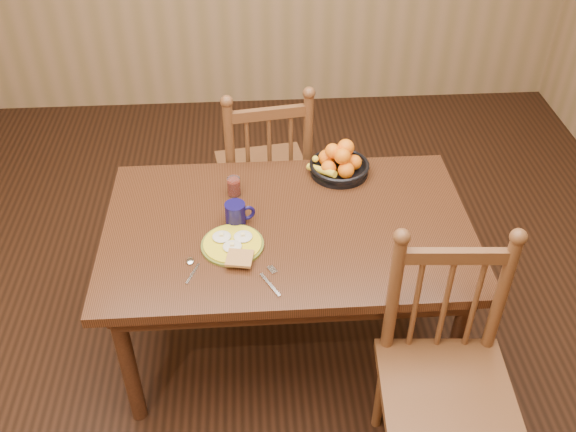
{
  "coord_description": "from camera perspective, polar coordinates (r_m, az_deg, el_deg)",
  "views": [
    {
      "loc": [
        -0.14,
        -2.14,
        2.53
      ],
      "look_at": [
        0.0,
        0.0,
        0.8
      ],
      "focal_mm": 40.0,
      "sensor_mm": 36.0,
      "label": 1
    }
  ],
  "objects": [
    {
      "name": "room",
      "position": [
        2.45,
        -0.0,
        10.06
      ],
      "size": [
        4.52,
        5.02,
        2.72
      ],
      "color": "black",
      "rests_on": "ground"
    },
    {
      "name": "chair_near",
      "position": [
        2.58,
        13.75,
        -13.7
      ],
      "size": [
        0.52,
        0.5,
        1.09
      ],
      "rotation": [
        0.0,
        0.0,
        -0.06
      ],
      "color": "#542F19",
      "rests_on": "ground"
    },
    {
      "name": "breakfast_plate",
      "position": [
        2.68,
        -4.92,
        -2.54
      ],
      "size": [
        0.26,
        0.3,
        0.04
      ],
      "color": "#59601E",
      "rests_on": "dining_table"
    },
    {
      "name": "dining_table",
      "position": [
        2.85,
        -0.0,
        -2.12
      ],
      "size": [
        1.6,
        1.0,
        0.75
      ],
      "color": "black",
      "rests_on": "ground"
    },
    {
      "name": "fork",
      "position": [
        2.54,
        -1.54,
        -5.67
      ],
      "size": [
        0.08,
        0.18,
        0.0
      ],
      "rotation": [
        0.0,
        0.0,
        0.5
      ],
      "color": "silver",
      "rests_on": "dining_table"
    },
    {
      "name": "spoon",
      "position": [
        2.62,
        -8.62,
        -4.33
      ],
      "size": [
        0.06,
        0.16,
        0.01
      ],
      "rotation": [
        0.0,
        0.0,
        -0.37
      ],
      "color": "silver",
      "rests_on": "dining_table"
    },
    {
      "name": "coffee_mug",
      "position": [
        2.78,
        -4.61,
        0.25
      ],
      "size": [
        0.13,
        0.09,
        0.1
      ],
      "color": "#0E0A3B",
      "rests_on": "dining_table"
    },
    {
      "name": "juice_glass",
      "position": [
        2.95,
        -4.83,
        2.6
      ],
      "size": [
        0.06,
        0.06,
        0.09
      ],
      "color": "silver",
      "rests_on": "dining_table"
    },
    {
      "name": "fruit_bowl",
      "position": [
        3.09,
        4.56,
        4.71
      ],
      "size": [
        0.29,
        0.29,
        0.17
      ],
      "color": "black",
      "rests_on": "dining_table"
    },
    {
      "name": "chair_far",
      "position": [
        3.51,
        -2.09,
        3.84
      ],
      "size": [
        0.55,
        0.53,
        1.07
      ],
      "rotation": [
        0.0,
        0.0,
        3.29
      ],
      "color": "#542F19",
      "rests_on": "ground"
    }
  ]
}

